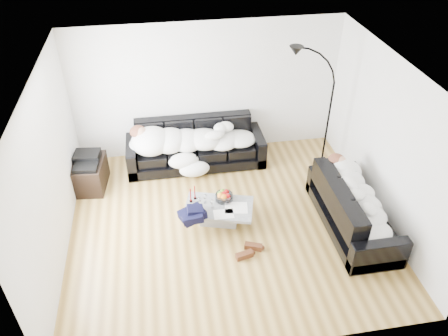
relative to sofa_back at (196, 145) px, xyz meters
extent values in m
plane|color=brown|center=(0.30, -1.77, -0.42)|extent=(5.00, 5.00, 0.00)
cube|color=silver|center=(0.30, 0.48, 0.88)|extent=(5.00, 0.02, 2.60)
cube|color=silver|center=(-2.20, -1.77, 0.88)|extent=(0.02, 4.50, 2.60)
cube|color=silver|center=(2.80, -1.77, 0.88)|extent=(0.02, 4.50, 2.60)
plane|color=white|center=(0.30, -1.77, 2.18)|extent=(5.00, 5.00, 0.00)
cube|color=black|center=(0.00, 0.00, 0.00)|extent=(2.58, 0.89, 0.84)
cube|color=black|center=(2.27, -2.15, -0.02)|extent=(0.86, 2.01, 0.81)
ellipsoid|color=#0A482F|center=(2.21, -1.53, 0.30)|extent=(0.42, 0.38, 0.20)
cube|color=#939699|center=(0.18, -1.69, -0.27)|extent=(1.21, 0.90, 0.31)
cylinder|color=white|center=(0.29, -1.55, -0.02)|extent=(0.29, 0.29, 0.18)
cylinder|color=white|center=(-0.02, -1.57, -0.03)|extent=(0.08, 0.08, 0.16)
cylinder|color=white|center=(-0.13, -1.65, -0.02)|extent=(0.08, 0.08, 0.18)
cylinder|color=white|center=(0.08, -1.73, -0.02)|extent=(0.07, 0.07, 0.17)
cylinder|color=maroon|center=(-0.25, -1.51, 0.02)|extent=(0.06, 0.06, 0.27)
cylinder|color=maroon|center=(-0.17, -1.45, 0.02)|extent=(0.06, 0.06, 0.26)
cube|color=silver|center=(0.45, -1.78, -0.10)|extent=(0.40, 0.33, 0.01)
cube|color=silver|center=(0.23, -1.90, -0.10)|extent=(0.32, 0.23, 0.01)
cube|color=black|center=(-1.95, -0.41, -0.16)|extent=(0.60, 0.82, 0.52)
cube|color=black|center=(-1.95, -0.41, 0.17)|extent=(0.48, 0.39, 0.13)
camera|label=1|loc=(-0.60, -6.92, 4.51)|focal=35.00mm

